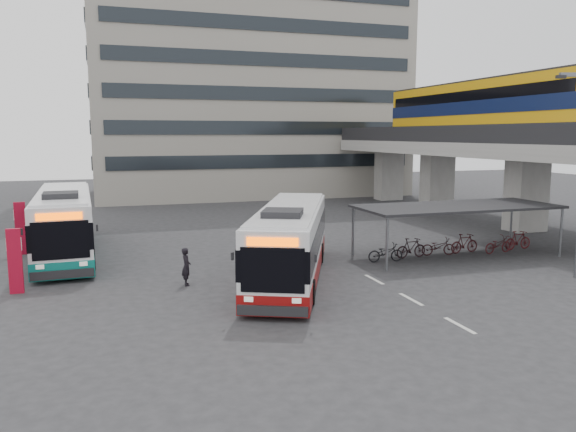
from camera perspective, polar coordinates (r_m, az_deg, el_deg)
name	(u,v)px	position (r m, az deg, el deg)	size (l,w,h in m)	color
ground	(318,284)	(22.89, 3.10, -6.96)	(120.00, 120.00, 0.00)	#28282B
viaduct	(484,131)	(41.43, 19.28, 8.13)	(8.00, 32.00, 9.68)	gray
bike_shelter	(456,227)	(29.12, 16.67, -1.10)	(10.00, 4.00, 2.54)	#595B60
office_block	(247,70)	(58.65, -4.24, 14.61)	(30.00, 15.00, 25.00)	gray
road_markings	(411,299)	(21.34, 12.40, -8.26)	(0.15, 7.60, 0.01)	beige
bus_main	(290,243)	(23.43, 0.24, -2.75)	(6.76, 11.16, 3.30)	white
bus_teal	(65,224)	(30.11, -21.75, -0.73)	(2.98, 11.80, 3.46)	white
pedestrian	(186,267)	(22.93, -10.30, -5.08)	(0.56, 0.37, 1.53)	black
sign_totem_mid	(15,260)	(23.69, -25.99, -4.06)	(0.54, 0.17, 2.51)	#A10922
sign_totem_north	(21,228)	(31.26, -25.52, -1.06)	(0.58, 0.24, 2.67)	#A10922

